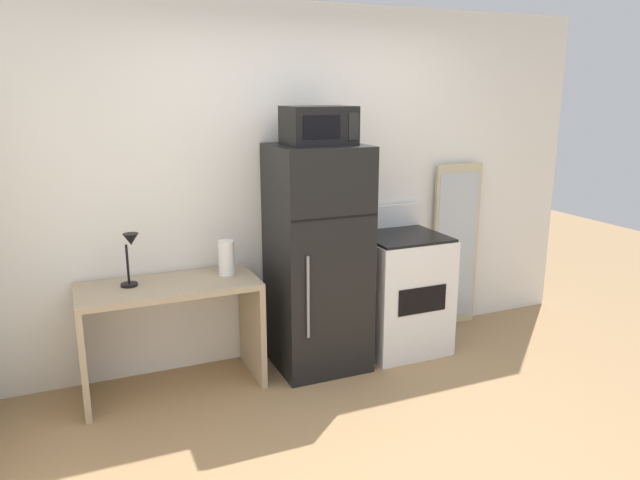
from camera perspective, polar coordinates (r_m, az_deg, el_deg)
The scene contains 9 objects.
ground_plane at distance 3.56m, azimuth 8.38°, elevation -20.09°, with size 12.00×12.00×0.00m, color #9E7A51.
wall_back_white at distance 4.53m, azimuth -2.34°, elevation 5.32°, with size 5.00×0.10×2.60m, color white.
desk at distance 4.15m, azimuth -14.09°, elevation -7.02°, with size 1.17×0.53×0.75m.
desk_lamp at distance 4.02m, azimuth -17.64°, elevation -0.97°, with size 0.14×0.12×0.35m.
paper_towel_roll at distance 4.17m, azimuth -8.91°, elevation -1.68°, with size 0.11×0.11×0.24m, color white.
refrigerator at distance 4.30m, azimuth -0.24°, elevation -1.79°, with size 0.64×0.63×1.63m.
microwave at distance 4.12m, azimuth -0.14°, elevation 10.86°, with size 0.46×0.35×0.26m.
oven_range at distance 4.72m, azimuth 7.71°, elevation -4.87°, with size 0.63×0.61×1.10m.
leaning_mirror at distance 5.22m, azimuth 12.79°, elevation -0.56°, with size 0.44×0.03×1.40m.
Camera 1 is at (-1.59, -2.48, 1.99)m, focal length 33.56 mm.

